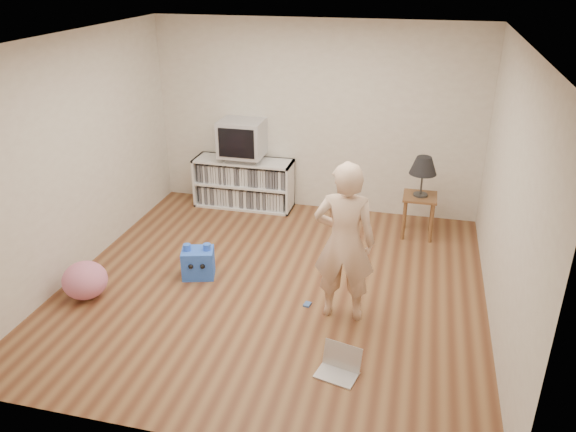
{
  "coord_description": "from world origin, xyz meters",
  "views": [
    {
      "loc": [
        1.42,
        -5.1,
        3.27
      ],
      "look_at": [
        0.06,
        0.4,
        0.67
      ],
      "focal_mm": 35.0,
      "sensor_mm": 36.0,
      "label": 1
    }
  ],
  "objects_px": {
    "side_table": "(419,205)",
    "person": "(344,242)",
    "media_unit": "(244,183)",
    "plush_pink": "(85,280)",
    "dvd_deck": "(243,158)",
    "crt_tv": "(242,138)",
    "laptop": "(339,366)",
    "plush_blue": "(198,263)",
    "table_lamp": "(423,166)"
  },
  "relations": [
    {
      "from": "dvd_deck",
      "to": "table_lamp",
      "type": "distance_m",
      "value": 2.5
    },
    {
      "from": "plush_blue",
      "to": "side_table",
      "type": "bearing_deg",
      "value": 18.78
    },
    {
      "from": "media_unit",
      "to": "plush_pink",
      "type": "xyz_separation_m",
      "value": [
        -0.88,
        -2.72,
        -0.15
      ]
    },
    {
      "from": "crt_tv",
      "to": "plush_blue",
      "type": "xyz_separation_m",
      "value": [
        0.11,
        -2.02,
        -0.85
      ]
    },
    {
      "from": "media_unit",
      "to": "dvd_deck",
      "type": "bearing_deg",
      "value": -90.0
    },
    {
      "from": "plush_pink",
      "to": "media_unit",
      "type": "bearing_deg",
      "value": 72.05
    },
    {
      "from": "side_table",
      "to": "laptop",
      "type": "xyz_separation_m",
      "value": [
        -0.55,
        -2.89,
        -0.35
      ]
    },
    {
      "from": "media_unit",
      "to": "dvd_deck",
      "type": "distance_m",
      "value": 0.39
    },
    {
      "from": "laptop",
      "to": "plush_blue",
      "type": "distance_m",
      "value": 2.18
    },
    {
      "from": "dvd_deck",
      "to": "table_lamp",
      "type": "height_order",
      "value": "table_lamp"
    },
    {
      "from": "media_unit",
      "to": "table_lamp",
      "type": "relative_size",
      "value": 2.72
    },
    {
      "from": "crt_tv",
      "to": "plush_blue",
      "type": "height_order",
      "value": "crt_tv"
    },
    {
      "from": "media_unit",
      "to": "table_lamp",
      "type": "bearing_deg",
      "value": -8.89
    },
    {
      "from": "media_unit",
      "to": "laptop",
      "type": "relative_size",
      "value": 3.49
    },
    {
      "from": "media_unit",
      "to": "laptop",
      "type": "xyz_separation_m",
      "value": [
        1.91,
        -3.27,
        -0.28
      ]
    },
    {
      "from": "dvd_deck",
      "to": "plush_pink",
      "type": "distance_m",
      "value": 2.9
    },
    {
      "from": "dvd_deck",
      "to": "side_table",
      "type": "bearing_deg",
      "value": -8.54
    },
    {
      "from": "media_unit",
      "to": "plush_blue",
      "type": "bearing_deg",
      "value": -86.9
    },
    {
      "from": "media_unit",
      "to": "person",
      "type": "bearing_deg",
      "value": -53.28
    },
    {
      "from": "side_table",
      "to": "person",
      "type": "relative_size",
      "value": 0.34
    },
    {
      "from": "side_table",
      "to": "laptop",
      "type": "bearing_deg",
      "value": -100.85
    },
    {
      "from": "crt_tv",
      "to": "plush_pink",
      "type": "xyz_separation_m",
      "value": [
        -0.88,
        -2.7,
        -0.82
      ]
    },
    {
      "from": "dvd_deck",
      "to": "crt_tv",
      "type": "height_order",
      "value": "crt_tv"
    },
    {
      "from": "media_unit",
      "to": "plush_pink",
      "type": "relative_size",
      "value": 3.0
    },
    {
      "from": "person",
      "to": "laptop",
      "type": "bearing_deg",
      "value": 95.41
    },
    {
      "from": "media_unit",
      "to": "side_table",
      "type": "distance_m",
      "value": 2.5
    },
    {
      "from": "media_unit",
      "to": "crt_tv",
      "type": "xyz_separation_m",
      "value": [
        -0.0,
        -0.02,
        0.67
      ]
    },
    {
      "from": "crt_tv",
      "to": "dvd_deck",
      "type": "bearing_deg",
      "value": 90.0
    },
    {
      "from": "person",
      "to": "plush_pink",
      "type": "relative_size",
      "value": 3.5
    },
    {
      "from": "side_table",
      "to": "plush_pink",
      "type": "xyz_separation_m",
      "value": [
        -3.35,
        -2.34,
        -0.22
      ]
    },
    {
      "from": "plush_blue",
      "to": "media_unit",
      "type": "bearing_deg",
      "value": 76.76
    },
    {
      "from": "crt_tv",
      "to": "laptop",
      "type": "distance_m",
      "value": 3.89
    },
    {
      "from": "crt_tv",
      "to": "side_table",
      "type": "height_order",
      "value": "crt_tv"
    },
    {
      "from": "person",
      "to": "plush_blue",
      "type": "xyz_separation_m",
      "value": [
        -1.68,
        0.36,
        -0.64
      ]
    },
    {
      "from": "media_unit",
      "to": "plush_blue",
      "type": "xyz_separation_m",
      "value": [
        0.11,
        -2.04,
        -0.18
      ]
    },
    {
      "from": "side_table",
      "to": "laptop",
      "type": "distance_m",
      "value": 2.96
    },
    {
      "from": "laptop",
      "to": "side_table",
      "type": "bearing_deg",
      "value": 92.66
    },
    {
      "from": "media_unit",
      "to": "laptop",
      "type": "height_order",
      "value": "media_unit"
    },
    {
      "from": "person",
      "to": "plush_pink",
      "type": "bearing_deg",
      "value": 4.38
    },
    {
      "from": "dvd_deck",
      "to": "laptop",
      "type": "xyz_separation_m",
      "value": [
        1.91,
        -3.26,
        -0.67
      ]
    },
    {
      "from": "media_unit",
      "to": "side_table",
      "type": "relative_size",
      "value": 2.55
    },
    {
      "from": "side_table",
      "to": "media_unit",
      "type": "bearing_deg",
      "value": 171.11
    },
    {
      "from": "dvd_deck",
      "to": "laptop",
      "type": "relative_size",
      "value": 1.12
    },
    {
      "from": "laptop",
      "to": "plush_blue",
      "type": "bearing_deg",
      "value": 159.19
    },
    {
      "from": "dvd_deck",
      "to": "plush_pink",
      "type": "xyz_separation_m",
      "value": [
        -0.88,
        -2.71,
        -0.54
      ]
    },
    {
      "from": "table_lamp",
      "to": "plush_pink",
      "type": "bearing_deg",
      "value": -145.07
    },
    {
      "from": "crt_tv",
      "to": "plush_pink",
      "type": "distance_m",
      "value": 2.96
    },
    {
      "from": "laptop",
      "to": "crt_tv",
      "type": "bearing_deg",
      "value": 133.96
    },
    {
      "from": "person",
      "to": "plush_pink",
      "type": "height_order",
      "value": "person"
    },
    {
      "from": "media_unit",
      "to": "plush_pink",
      "type": "distance_m",
      "value": 2.87
    }
  ]
}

